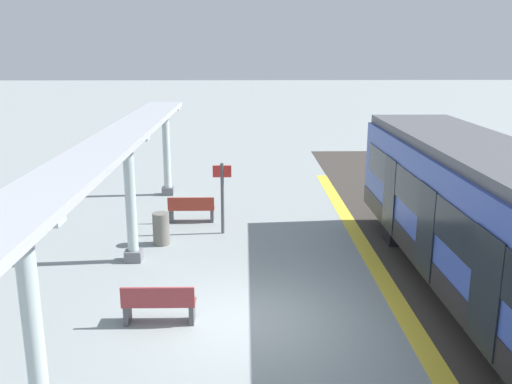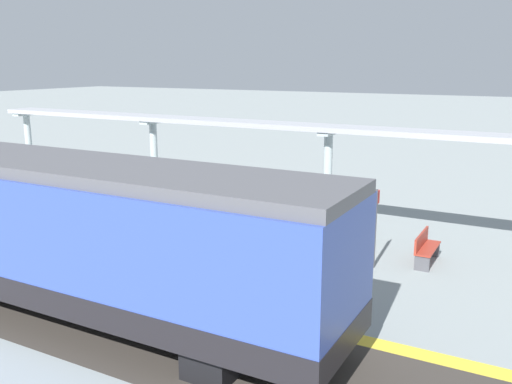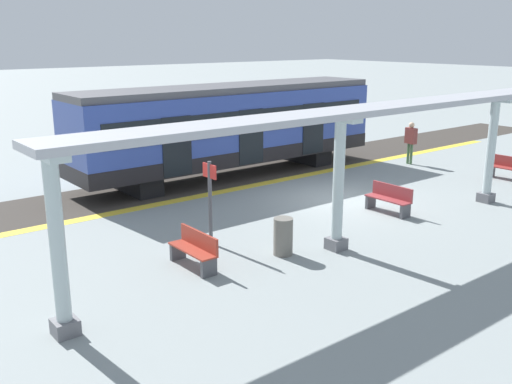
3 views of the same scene
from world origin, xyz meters
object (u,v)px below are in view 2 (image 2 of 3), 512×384
train_near_carriage (73,235)px  bench_far_end (425,248)px  platform_info_sign (375,221)px  trash_bin (359,230)px  canopy_pillar_third (154,164)px  bench_near_end (68,193)px  bench_mid_platform (214,215)px  canopy_pillar_second (327,182)px  canopy_pillar_fourth (29,151)px

train_near_carriage → bench_far_end: size_ratio=8.37×
platform_info_sign → train_near_carriage: bearing=140.2°
trash_bin → platform_info_sign: size_ratio=0.43×
canopy_pillar_third → bench_near_end: size_ratio=2.24×
trash_bin → bench_far_end: bearing=-107.6°
bench_mid_platform → bench_far_end: same height
canopy_pillar_third → trash_bin: bearing=-93.9°
train_near_carriage → canopy_pillar_second: size_ratio=3.71×
trash_bin → platform_info_sign: 2.17m
canopy_pillar_third → bench_far_end: bearing=-96.8°
canopy_pillar_second → trash_bin: size_ratio=3.60×
bench_mid_platform → platform_info_sign: bearing=-100.6°
train_near_carriage → platform_info_sign: bearing=-39.8°
canopy_pillar_third → bench_near_end: (-1.12, 3.51, -1.28)m
canopy_pillar_second → bench_far_end: size_ratio=2.26×
bench_mid_platform → trash_bin: bearing=-82.4°
bench_mid_platform → bench_near_end: bearing=89.2°
canopy_pillar_second → platform_info_sign: 3.26m
train_near_carriage → platform_info_sign: 7.72m
canopy_pillar_fourth → trash_bin: 15.25m
trash_bin → bench_near_end: bearing=92.7°
canopy_pillar_fourth → bench_far_end: size_ratio=2.26×
train_near_carriage → canopy_pillar_third: train_near_carriage is taller
bench_far_end → trash_bin: (0.68, 2.13, 0.03)m
train_near_carriage → canopy_pillar_second: 8.65m
bench_near_end → bench_far_end: (-0.12, -13.95, 0.00)m
platform_info_sign → canopy_pillar_second: bearing=44.6°
canopy_pillar_third → trash_bin: 8.41m
train_near_carriage → canopy_pillar_third: (8.22, 4.33, -0.11)m
canopy_pillar_second → bench_near_end: canopy_pillar_second is taller
platform_info_sign → canopy_pillar_third: bearing=76.0°
bench_mid_platform → platform_info_sign: platform_info_sign is taller
canopy_pillar_third → trash_bin: size_ratio=3.60×
train_near_carriage → canopy_pillar_fourth: train_near_carriage is taller
bench_near_end → trash_bin: bearing=-87.3°
canopy_pillar_third → trash_bin: canopy_pillar_third is taller
canopy_pillar_fourth → bench_mid_platform: size_ratio=2.25×
canopy_pillar_second → canopy_pillar_fourth: 13.89m
canopy_pillar_fourth → platform_info_sign: (-2.31, -16.16, -0.39)m
bench_near_end → bench_mid_platform: size_ratio=1.01×
canopy_pillar_third → trash_bin: (-0.56, -8.30, -1.25)m
canopy_pillar_second → bench_near_end: (-1.12, 10.52, -1.28)m
bench_far_end → canopy_pillar_second: bearing=70.2°
canopy_pillar_fourth → bench_mid_platform: canopy_pillar_fourth is taller
canopy_pillar_fourth → bench_near_end: size_ratio=2.24×
canopy_pillar_third → platform_info_sign: canopy_pillar_third is taller
canopy_pillar_fourth → trash_bin: (-0.56, -15.19, -1.25)m
train_near_carriage → canopy_pillar_third: size_ratio=3.71×
canopy_pillar_second → canopy_pillar_third: 7.00m
bench_near_end → bench_mid_platform: (-0.09, -6.94, 0.00)m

